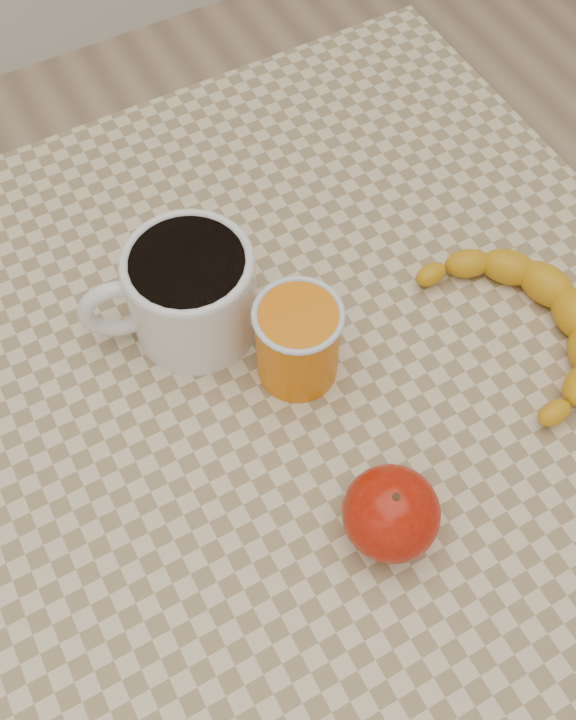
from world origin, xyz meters
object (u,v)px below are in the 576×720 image
orange_juice_glass (298,341)px  banana (525,325)px  apple (391,513)px  coffee_mug (188,291)px  table (288,412)px

orange_juice_glass → banana: orange_juice_glass is taller
apple → orange_juice_glass: bearing=86.7°
orange_juice_glass → apple: size_ratio=1.11×
apple → banana: bearing=25.0°
coffee_mug → banana: 0.32m
table → apple: 0.21m
table → banana: bearing=-18.8°
coffee_mug → orange_juice_glass: (0.06, -0.09, -0.01)m
table → orange_juice_glass: orange_juice_glass is taller
coffee_mug → table: bearing=-58.7°
apple → coffee_mug: bearing=101.5°
orange_juice_glass → coffee_mug: bearing=124.7°
table → apple: (-0.00, -0.18, 0.12)m
table → coffee_mug: coffee_mug is taller
banana → coffee_mug: bearing=155.4°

